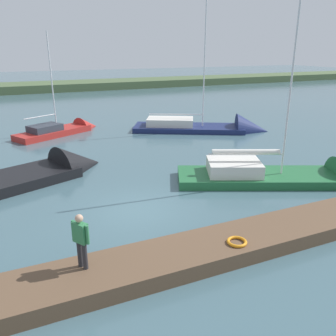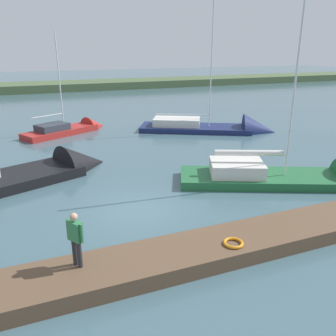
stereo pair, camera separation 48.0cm
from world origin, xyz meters
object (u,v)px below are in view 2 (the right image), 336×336
at_px(life_ring_buoy, 233,243).
at_px(sailboat_far_left, 222,130).
at_px(sailboat_behind_pier, 32,178).
at_px(person_on_dock, 75,236).
at_px(sailboat_outer_mooring, 73,131).
at_px(sailboat_near_dock, 300,181).

height_order(life_ring_buoy, sailboat_far_left, sailboat_far_left).
bearing_deg(sailboat_behind_pier, person_on_dock, -104.92).
relative_size(life_ring_buoy, sailboat_outer_mooring, 0.08).
relative_size(sailboat_behind_pier, person_on_dock, 6.71).
bearing_deg(person_on_dock, sailboat_near_dock, -14.72).
distance_m(sailboat_behind_pier, person_on_dock, 9.62).
relative_size(life_ring_buoy, sailboat_behind_pier, 0.06).
bearing_deg(life_ring_buoy, sailboat_behind_pier, -60.01).
xyz_separation_m(sailboat_outer_mooring, person_on_dock, (2.42, 19.83, 1.39)).
relative_size(sailboat_near_dock, sailboat_behind_pier, 1.05).
xyz_separation_m(sailboat_behind_pier, sailboat_far_left, (-14.92, -6.02, -0.01)).
xyz_separation_m(life_ring_buoy, person_on_dock, (4.82, -0.69, 0.92)).
distance_m(sailboat_near_dock, person_on_dock, 12.34).
height_order(sailboat_near_dock, person_on_dock, sailboat_near_dock).
distance_m(sailboat_outer_mooring, person_on_dock, 20.03).
bearing_deg(person_on_dock, sailboat_behind_pier, 63.20).
height_order(life_ring_buoy, sailboat_outer_mooring, sailboat_outer_mooring).
bearing_deg(life_ring_buoy, sailboat_outer_mooring, -83.33).
bearing_deg(sailboat_near_dock, person_on_dock, -137.84).
bearing_deg(sailboat_far_left, person_on_dock, -103.90).
distance_m(life_ring_buoy, sailboat_behind_pier, 11.73).
bearing_deg(sailboat_outer_mooring, life_ring_buoy, -111.79).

